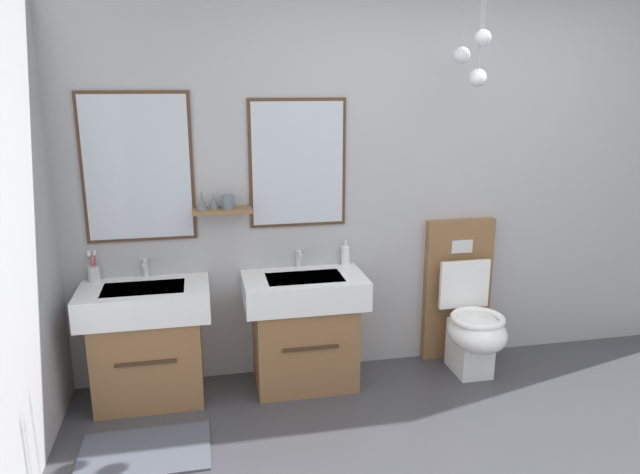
{
  "coord_description": "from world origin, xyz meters",
  "views": [
    {
      "loc": [
        -1.55,
        -1.92,
        1.9
      ],
      "look_at": [
        -0.84,
        1.52,
        0.98
      ],
      "focal_mm": 33.14,
      "sensor_mm": 36.0,
      "label": 1
    }
  ],
  "objects_px": {
    "vanity_sink_left": "(148,339)",
    "soap_dispenser": "(345,255)",
    "toothbrush_cup": "(94,272)",
    "toilet": "(467,315)",
    "vanity_sink_right": "(304,326)"
  },
  "relations": [
    {
      "from": "toothbrush_cup",
      "to": "soap_dispenser",
      "type": "relative_size",
      "value": 1.19
    },
    {
      "from": "vanity_sink_left",
      "to": "soap_dispenser",
      "type": "height_order",
      "value": "soap_dispenser"
    },
    {
      "from": "toothbrush_cup",
      "to": "soap_dispenser",
      "type": "bearing_deg",
      "value": 0.36
    },
    {
      "from": "vanity_sink_left",
      "to": "toothbrush_cup",
      "type": "height_order",
      "value": "toothbrush_cup"
    },
    {
      "from": "vanity_sink_right",
      "to": "toilet",
      "type": "bearing_deg",
      "value": -0.15
    },
    {
      "from": "vanity_sink_right",
      "to": "toothbrush_cup",
      "type": "bearing_deg",
      "value": 172.88
    },
    {
      "from": "vanity_sink_right",
      "to": "soap_dispenser",
      "type": "height_order",
      "value": "soap_dispenser"
    },
    {
      "from": "toilet",
      "to": "toothbrush_cup",
      "type": "relative_size",
      "value": 5.03
    },
    {
      "from": "vanity_sink_right",
      "to": "toothbrush_cup",
      "type": "height_order",
      "value": "toothbrush_cup"
    },
    {
      "from": "toothbrush_cup",
      "to": "soap_dispenser",
      "type": "xyz_separation_m",
      "value": [
        1.57,
        0.01,
        0.01
      ]
    },
    {
      "from": "toilet",
      "to": "toothbrush_cup",
      "type": "xyz_separation_m",
      "value": [
        -2.38,
        0.16,
        0.41
      ]
    },
    {
      "from": "toothbrush_cup",
      "to": "vanity_sink_left",
      "type": "bearing_deg",
      "value": -27.78
    },
    {
      "from": "vanity_sink_left",
      "to": "toothbrush_cup",
      "type": "xyz_separation_m",
      "value": [
        -0.3,
        0.16,
        0.4
      ]
    },
    {
      "from": "vanity_sink_left",
      "to": "toilet",
      "type": "xyz_separation_m",
      "value": [
        2.08,
        -0.0,
        -0.01
      ]
    },
    {
      "from": "vanity_sink_right",
      "to": "toilet",
      "type": "distance_m",
      "value": 1.12
    }
  ]
}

